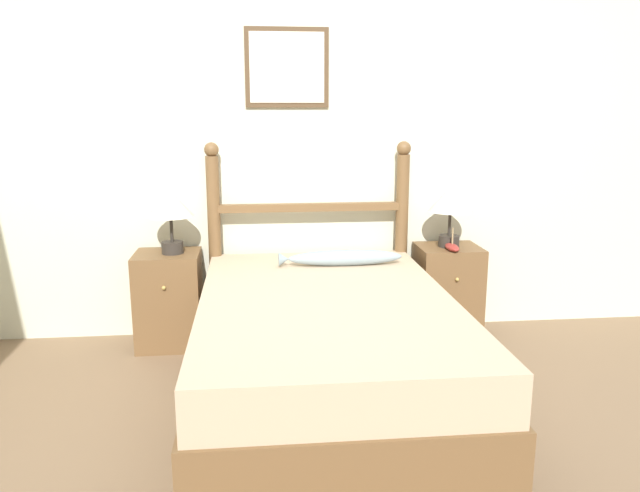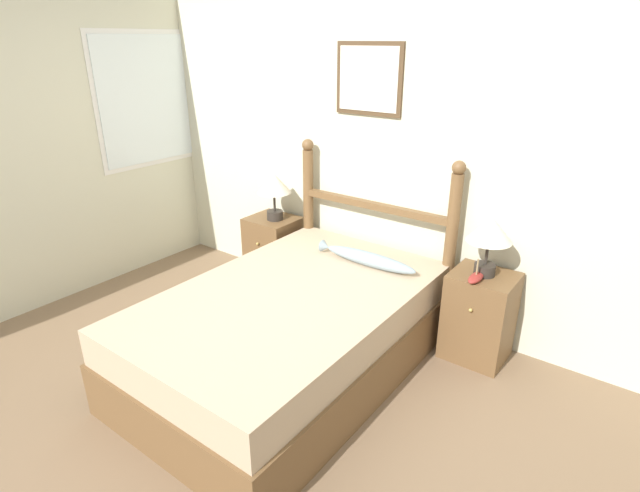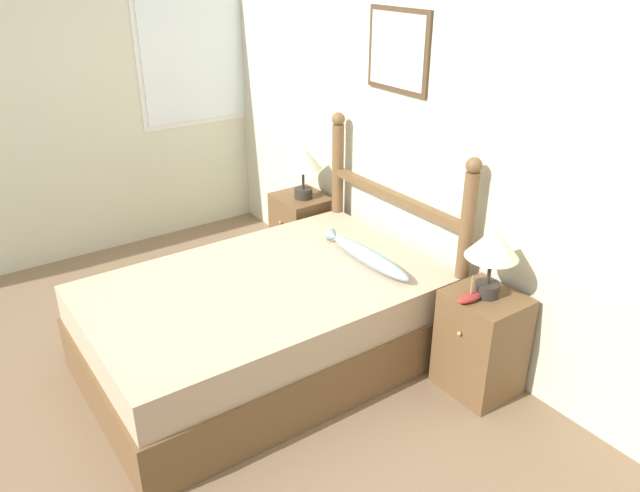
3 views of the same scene
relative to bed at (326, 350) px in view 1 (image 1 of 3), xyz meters
name	(u,v)px [view 1 (image 1 of 3)]	position (x,y,z in m)	size (l,w,h in m)	color
ground_plane	(333,466)	(-0.04, -0.62, -0.28)	(16.00, 16.00, 0.00)	#7A6047
wall_back	(301,142)	(-0.04, 1.11, 1.00)	(6.40, 0.08, 2.55)	beige
bed	(326,350)	(0.00, 0.00, 0.00)	(1.31, 2.05, 0.56)	brown
headboard	(309,234)	(0.00, 0.98, 0.41)	(1.32, 0.09, 1.29)	brown
nightstand_left	(169,300)	(-0.91, 0.87, 0.03)	(0.40, 0.38, 0.61)	brown
nightstand_right	(447,291)	(0.91, 0.87, 0.03)	(0.40, 0.38, 0.61)	brown
table_lamp_left	(170,208)	(-0.87, 0.86, 0.62)	(0.28, 0.28, 0.40)	#2D2823
table_lamp_right	(451,203)	(0.90, 0.86, 0.62)	(0.28, 0.28, 0.40)	#2D2823
model_boat	(452,247)	(0.89, 0.75, 0.36)	(0.07, 0.19, 0.15)	maroon
fish_pillow	(342,258)	(0.17, 0.64, 0.33)	(0.76, 0.11, 0.10)	#8499A3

